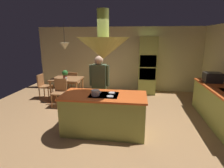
# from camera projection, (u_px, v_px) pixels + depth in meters

# --- Properties ---
(ground) EXTENTS (8.16, 8.16, 0.00)m
(ground) POSITION_uv_depth(u_px,v_px,m) (106.00, 127.00, 4.50)
(ground) COLOR #AD7F51
(wall_back) EXTENTS (6.80, 0.10, 2.55)m
(wall_back) POSITION_uv_depth(u_px,v_px,m) (120.00, 59.00, 7.50)
(wall_back) COLOR beige
(wall_back) RESTS_ON ground
(kitchen_island) EXTENTS (1.90, 0.91, 0.92)m
(kitchen_island) POSITION_uv_depth(u_px,v_px,m) (104.00, 113.00, 4.20)
(kitchen_island) COLOR #A0A84C
(kitchen_island) RESTS_ON ground
(counter_run_right) EXTENTS (0.73, 2.64, 0.90)m
(counter_run_right) POSITION_uv_depth(u_px,v_px,m) (221.00, 107.00, 4.58)
(counter_run_right) COLOR #A0A84C
(counter_run_right) RESTS_ON ground
(oven_tower) EXTENTS (0.66, 0.62, 2.18)m
(oven_tower) POSITION_uv_depth(u_px,v_px,m) (147.00, 66.00, 7.00)
(oven_tower) COLOR #A0A84C
(oven_tower) RESTS_ON ground
(dining_table) EXTENTS (1.02, 0.84, 0.76)m
(dining_table) POSITION_uv_depth(u_px,v_px,m) (67.00, 81.00, 6.39)
(dining_table) COLOR #A46B3E
(dining_table) RESTS_ON ground
(person_at_island) EXTENTS (0.53, 0.23, 1.69)m
(person_at_island) POSITION_uv_depth(u_px,v_px,m) (99.00, 83.00, 4.80)
(person_at_island) COLOR tan
(person_at_island) RESTS_ON ground
(range_hood) EXTENTS (1.10, 1.10, 1.00)m
(range_hood) POSITION_uv_depth(u_px,v_px,m) (103.00, 47.00, 3.83)
(range_hood) COLOR #A0A84C
(pendant_light_over_table) EXTENTS (0.32, 0.32, 0.82)m
(pendant_light_over_table) POSITION_uv_depth(u_px,v_px,m) (65.00, 46.00, 6.09)
(pendant_light_over_table) COLOR beige
(chair_facing_island) EXTENTS (0.40, 0.40, 0.87)m
(chair_facing_island) POSITION_uv_depth(u_px,v_px,m) (60.00, 91.00, 5.81)
(chair_facing_island) COLOR #A46B3E
(chair_facing_island) RESTS_ON ground
(chair_by_back_wall) EXTENTS (0.40, 0.40, 0.87)m
(chair_by_back_wall) POSITION_uv_depth(u_px,v_px,m) (73.00, 81.00, 7.04)
(chair_by_back_wall) COLOR #A46B3E
(chair_by_back_wall) RESTS_ON ground
(chair_at_corner) EXTENTS (0.40, 0.40, 0.87)m
(chair_at_corner) POSITION_uv_depth(u_px,v_px,m) (43.00, 85.00, 6.55)
(chair_at_corner) COLOR #A46B3E
(chair_at_corner) RESTS_ON ground
(potted_plant_on_table) EXTENTS (0.20, 0.20, 0.30)m
(potted_plant_on_table) POSITION_uv_depth(u_px,v_px,m) (65.00, 74.00, 6.26)
(potted_plant_on_table) COLOR #99382D
(potted_plant_on_table) RESTS_ON dining_table
(cup_on_table) EXTENTS (0.07, 0.07, 0.09)m
(cup_on_table) POSITION_uv_depth(u_px,v_px,m) (66.00, 78.00, 6.14)
(cup_on_table) COLOR white
(cup_on_table) RESTS_ON dining_table
(microwave_on_counter) EXTENTS (0.46, 0.36, 0.28)m
(microwave_on_counter) POSITION_uv_depth(u_px,v_px,m) (212.00, 77.00, 5.19)
(microwave_on_counter) COLOR #232326
(microwave_on_counter) RESTS_ON counter_run_right
(cooking_pot_on_cooktop) EXTENTS (0.18, 0.18, 0.12)m
(cooking_pot_on_cooktop) POSITION_uv_depth(u_px,v_px,m) (95.00, 93.00, 3.96)
(cooking_pot_on_cooktop) COLOR #B2B2B7
(cooking_pot_on_cooktop) RESTS_ON kitchen_island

